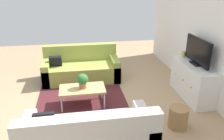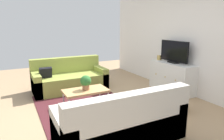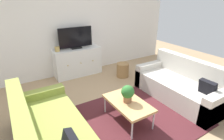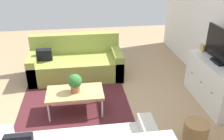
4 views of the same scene
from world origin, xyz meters
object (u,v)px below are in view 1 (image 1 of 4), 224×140
at_px(coffee_table, 82,89).
at_px(mantel_clock, 184,54).
at_px(potted_plant, 82,80).
at_px(flat_screen_tv, 198,52).
at_px(couch_right_side, 89,140).
at_px(wicker_basket, 178,117).
at_px(tv_console, 192,81).
at_px(couch_left_side, 81,68).

relative_size(coffee_table, mantel_clock, 7.11).
relative_size(potted_plant, flat_screen_tv, 0.34).
xyz_separation_m(couch_right_side, flat_screen_tv, (-1.46, 2.39, 0.77)).
xyz_separation_m(coffee_table, mantel_clock, (-0.50, 2.40, 0.47)).
distance_m(mantel_clock, wicker_basket, 1.83).
relative_size(couch_right_side, tv_console, 1.48).
bearing_deg(flat_screen_tv, mantel_clock, -177.82).
height_order(couch_left_side, wicker_basket, couch_left_side).
bearing_deg(mantel_clock, coffee_table, -78.23).
xyz_separation_m(couch_right_side, tv_console, (-1.46, 2.37, 0.10)).
xyz_separation_m(potted_plant, flat_screen_tv, (0.03, 2.41, 0.49)).
relative_size(couch_right_side, mantel_clock, 14.72).
xyz_separation_m(coffee_table, tv_console, (0.03, 2.40, 0.02)).
bearing_deg(wicker_basket, coffee_table, -122.26).
height_order(potted_plant, flat_screen_tv, flat_screen_tv).
height_order(couch_left_side, tv_console, couch_left_side).
distance_m(couch_right_side, tv_console, 2.79).
xyz_separation_m(couch_right_side, potted_plant, (-1.49, -0.02, 0.28)).
bearing_deg(couch_right_side, potted_plant, -179.40).
bearing_deg(couch_right_side, couch_left_side, 180.00).
bearing_deg(coffee_table, potted_plant, 110.42).
height_order(couch_left_side, mantel_clock, mantel_clock).
bearing_deg(mantel_clock, wicker_basket, -26.73).
bearing_deg(mantel_clock, couch_left_side, -110.60).
distance_m(flat_screen_tv, wicker_basket, 1.54).
bearing_deg(flat_screen_tv, couch_left_side, -120.65).
bearing_deg(wicker_basket, mantel_clock, 153.27).
bearing_deg(tv_console, mantel_clock, 180.00).
xyz_separation_m(couch_left_side, coffee_table, (1.39, -0.03, 0.08)).
bearing_deg(couch_left_side, wicker_basket, 33.50).
bearing_deg(potted_plant, wicker_basket, 57.43).
height_order(couch_left_side, potted_plant, couch_left_side).
xyz_separation_m(potted_plant, tv_console, (0.03, 2.39, -0.18)).
height_order(tv_console, wicker_basket, tv_console).
relative_size(coffee_table, potted_plant, 2.97).
distance_m(flat_screen_tv, mantel_clock, 0.57).
bearing_deg(coffee_table, couch_left_side, 178.85).
bearing_deg(coffee_table, couch_right_side, 1.07).
bearing_deg(couch_left_side, mantel_clock, 69.40).
height_order(potted_plant, wicker_basket, potted_plant).
bearing_deg(coffee_table, mantel_clock, 101.77).
xyz_separation_m(coffee_table, flat_screen_tv, (0.03, 2.42, 0.69)).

